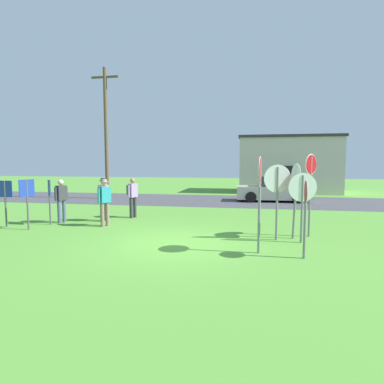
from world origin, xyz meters
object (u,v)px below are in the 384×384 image
Objects in this scene: person_holding_notes at (104,197)px; stop_sign_center_cluster at (305,206)px; stop_sign_nearest at (311,182)px; info_panel_leftmost at (49,194)px; parked_car_on_street at (274,190)px; info_panel_middle at (27,195)px; info_panel_rightmost at (5,195)px; stop_sign_far_back at (302,195)px; stop_sign_rear_left at (260,187)px; stop_sign_leaning_left at (277,188)px; person_in_dark_shirt at (132,195)px; utility_pole at (106,131)px; person_in_blue at (105,200)px; person_on_left at (61,198)px; stop_sign_leaning_right at (296,187)px.

stop_sign_center_cluster is at bearing -28.37° from person_holding_notes.
stop_sign_nearest is 1.54× the size of info_panel_leftmost.
parked_car_on_street is 2.57× the size of info_panel_leftmost.
info_panel_rightmost is (-1.11, 0.27, -0.05)m from info_panel_middle.
stop_sign_rear_left is (-1.25, -1.36, 0.31)m from stop_sign_far_back.
stop_sign_leaning_left is at bearing 106.32° from stop_sign_center_cluster.
stop_sign_center_cluster is at bearing -95.62° from stop_sign_far_back.
stop_sign_center_cluster reaches higher than info_panel_rightmost.
parked_car_on_street is at bearing 46.31° from info_panel_leftmost.
utility_pole is at bearing 122.65° from person_in_dark_shirt.
utility_pole is 10.10m from person_in_blue.
info_panel_middle is (-9.13, 0.16, -0.19)m from stop_sign_far_back.
stop_sign_leaning_left is 1.65m from stop_sign_rear_left.
stop_sign_far_back reaches higher than info_panel_leftmost.
info_panel_middle is at bearing -100.55° from info_panel_leftmost.
person_holding_notes is at bearing 47.86° from info_panel_middle.
info_panel_rightmost is (-10.24, 0.43, -0.23)m from stop_sign_far_back.
stop_sign_nearest is (0.51, -9.49, 1.05)m from parked_car_on_street.
person_in_dark_shirt is at bearing 161.11° from stop_sign_nearest.
utility_pole reaches higher than person_in_dark_shirt.
person_on_left is 1.89m from info_panel_rightmost.
info_panel_rightmost is at bearing -87.00° from utility_pole.
stop_sign_center_cluster is 0.94× the size of stop_sign_far_back.
stop_sign_leaning_right reaches higher than person_in_dark_shirt.
person_holding_notes is 1.02× the size of info_panel_rightmost.
stop_sign_far_back is (0.70, -0.20, -0.17)m from stop_sign_leaning_left.
stop_sign_nearest is 7.18m from person_in_blue.
person_holding_notes is (-0.51, 0.97, 0.00)m from person_in_blue.
stop_sign_leaning_right reaches higher than parked_car_on_street.
utility_pole reaches higher than stop_sign_leaning_left.
stop_sign_nearest is at bearing 36.44° from stop_sign_leaning_right.
stop_sign_nearest is at bearing -18.89° from person_in_dark_shirt.
info_panel_middle reaches higher than info_panel_rightmost.
info_panel_leftmost is (-8.95, 1.15, -0.23)m from stop_sign_far_back.
stop_sign_center_cluster is 0.74× the size of stop_sign_nearest.
person_in_blue is at bearing 2.42° from info_panel_leftmost.
stop_sign_leaning_right reaches higher than person_in_blue.
parked_car_on_street is at bearing 90.84° from stop_sign_far_back.
person_on_left is 1.61m from person_holding_notes.
person_holding_notes is at bearing 22.71° from person_on_left.
person_in_blue reaches higher than info_panel_rightmost.
stop_sign_far_back is 10.25m from info_panel_rightmost.
stop_sign_far_back is 6.90m from person_in_blue.
info_panel_rightmost reaches higher than parked_car_on_street.
stop_sign_leaning_right is 1.37× the size of info_panel_leftmost.
stop_sign_rear_left reaches higher than stop_sign_leaning_right.
stop_sign_leaning_right is at bearing -6.27° from person_in_blue.
info_panel_rightmost is at bearing 168.78° from stop_sign_rear_left.
stop_sign_far_back is (0.15, -10.36, 0.72)m from parked_car_on_street.
person_in_dark_shirt is (2.32, 1.62, 0.00)m from person_on_left.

